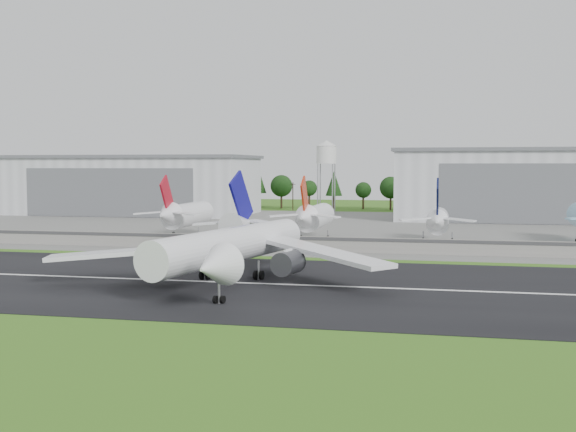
% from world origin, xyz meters
% --- Properties ---
extents(ground, '(600.00, 600.00, 0.00)m').
position_xyz_m(ground, '(0.00, 0.00, 0.00)').
color(ground, '#2E5D16').
rests_on(ground, ground).
extents(runway, '(320.00, 60.00, 0.10)m').
position_xyz_m(runway, '(0.00, 10.00, 0.05)').
color(runway, black).
rests_on(runway, ground).
extents(runway_centerline, '(220.00, 1.00, 0.02)m').
position_xyz_m(runway_centerline, '(0.00, 10.00, 0.11)').
color(runway_centerline, white).
rests_on(runway_centerline, runway).
extents(apron, '(320.00, 150.00, 0.10)m').
position_xyz_m(apron, '(0.00, 120.00, 0.05)').
color(apron, slate).
rests_on(apron, ground).
extents(blast_fence, '(240.00, 0.61, 3.50)m').
position_xyz_m(blast_fence, '(0.00, 54.99, 1.81)').
color(blast_fence, gray).
rests_on(blast_fence, ground).
extents(hangar_west, '(97.00, 44.00, 23.20)m').
position_xyz_m(hangar_west, '(-80.00, 164.92, 11.63)').
color(hangar_west, silver).
rests_on(hangar_west, ground).
extents(hangar_east, '(102.00, 47.00, 25.20)m').
position_xyz_m(hangar_east, '(75.00, 164.92, 12.63)').
color(hangar_east, silver).
rests_on(hangar_east, ground).
extents(water_tower, '(8.40, 8.40, 29.40)m').
position_xyz_m(water_tower, '(-5.00, 185.00, 24.55)').
color(water_tower, '#99999E').
rests_on(water_tower, ground).
extents(utility_poles, '(230.00, 3.00, 12.00)m').
position_xyz_m(utility_poles, '(0.00, 200.00, 0.00)').
color(utility_poles, black).
rests_on(utility_poles, ground).
extents(treeline, '(320.00, 16.00, 22.00)m').
position_xyz_m(treeline, '(0.00, 215.00, 0.00)').
color(treeline, black).
rests_on(treeline, ground).
extents(main_airliner, '(56.02, 58.88, 18.17)m').
position_xyz_m(main_airliner, '(8.14, 9.57, 4.89)').
color(main_airliner, white).
rests_on(main_airliner, runway).
extents(parked_jet_red_a, '(7.36, 31.29, 16.92)m').
position_xyz_m(parked_jet_red_a, '(-25.01, 76.59, 6.40)').
color(parked_jet_red_a, white).
rests_on(parked_jet_red_a, ground).
extents(parked_jet_red_b, '(7.36, 31.29, 16.82)m').
position_xyz_m(parked_jet_red_b, '(9.62, 76.58, 6.30)').
color(parked_jet_red_b, white).
rests_on(parked_jet_red_b, ground).
extents(parked_jet_navy, '(7.36, 31.29, 16.44)m').
position_xyz_m(parked_jet_navy, '(40.42, 76.52, 5.95)').
color(parked_jet_navy, white).
rests_on(parked_jet_navy, ground).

